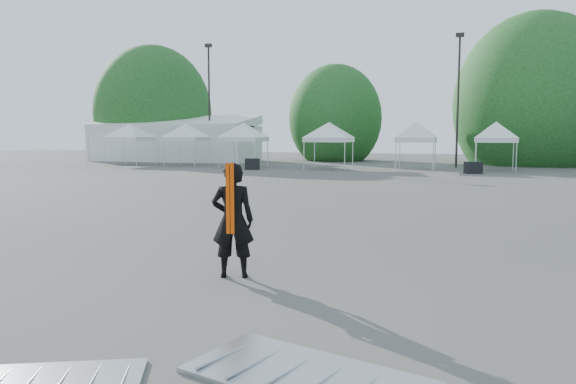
% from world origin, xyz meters
% --- Properties ---
extents(ground, '(120.00, 120.00, 0.00)m').
position_xyz_m(ground, '(0.00, 0.00, 0.00)').
color(ground, '#474442').
rests_on(ground, ground).
extents(marquee, '(15.00, 6.25, 4.23)m').
position_xyz_m(marquee, '(-22.00, 35.00, 1.97)').
color(marquee, white).
rests_on(marquee, ground).
extents(light_pole_west, '(0.60, 0.25, 10.30)m').
position_xyz_m(light_pole_west, '(-18.00, 34.00, 5.77)').
color(light_pole_west, black).
rests_on(light_pole_west, ground).
extents(light_pole_east, '(0.60, 0.25, 9.80)m').
position_xyz_m(light_pole_east, '(3.00, 32.00, 5.52)').
color(light_pole_east, black).
rests_on(light_pole_east, ground).
extents(tree_far_w, '(4.80, 4.80, 7.30)m').
position_xyz_m(tree_far_w, '(-26.00, 38.00, 4.54)').
color(tree_far_w, '#382314').
rests_on(tree_far_w, ground).
extents(tree_mid_w, '(4.16, 4.16, 6.33)m').
position_xyz_m(tree_mid_w, '(-8.00, 40.00, 3.93)').
color(tree_mid_w, '#382314').
rests_on(tree_mid_w, ground).
extents(tree_mid_e, '(5.12, 5.12, 7.79)m').
position_xyz_m(tree_mid_e, '(9.00, 39.00, 4.84)').
color(tree_mid_e, '#382314').
rests_on(tree_mid_e, ground).
extents(tent_a, '(4.28, 4.28, 3.88)m').
position_xyz_m(tent_a, '(-22.13, 27.90, 3.06)').
color(tent_a, silver).
rests_on(tent_a, ground).
extents(tent_b, '(4.06, 4.06, 3.88)m').
position_xyz_m(tent_b, '(-17.48, 28.68, 3.06)').
color(tent_b, silver).
rests_on(tent_b, ground).
extents(tent_c, '(4.26, 4.26, 3.88)m').
position_xyz_m(tent_c, '(-12.34, 27.99, 3.06)').
color(tent_c, silver).
rests_on(tent_c, ground).
extents(tent_d, '(4.36, 4.36, 3.88)m').
position_xyz_m(tent_d, '(-5.63, 27.48, 3.06)').
color(tent_d, silver).
rests_on(tent_d, ground).
extents(tent_e, '(3.78, 3.78, 3.88)m').
position_xyz_m(tent_e, '(0.34, 28.41, 3.06)').
color(tent_e, silver).
rests_on(tent_e, ground).
extents(tent_f, '(3.81, 3.81, 3.88)m').
position_xyz_m(tent_f, '(5.55, 28.96, 3.06)').
color(tent_f, silver).
rests_on(tent_f, ground).
extents(man, '(0.87, 0.71, 2.04)m').
position_xyz_m(man, '(-0.31, -2.46, 1.03)').
color(man, black).
rests_on(man, ground).
extents(barrier_left, '(2.13, 1.65, 0.06)m').
position_xyz_m(barrier_left, '(-0.44, -7.01, 0.03)').
color(barrier_left, '#A4A7AC').
rests_on(barrier_left, ground).
extents(barrier_mid, '(2.78, 1.93, 0.08)m').
position_xyz_m(barrier_mid, '(2.07, -6.11, 0.04)').
color(barrier_mid, '#A4A7AC').
rests_on(barrier_mid, ground).
extents(crate_west, '(1.18, 1.04, 0.78)m').
position_xyz_m(crate_west, '(-10.64, 25.33, 0.39)').
color(crate_west, black).
rests_on(crate_west, ground).
extents(crate_mid, '(1.17, 1.06, 0.75)m').
position_xyz_m(crate_mid, '(4.13, 25.88, 0.37)').
color(crate_mid, black).
rests_on(crate_mid, ground).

